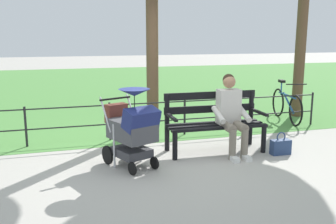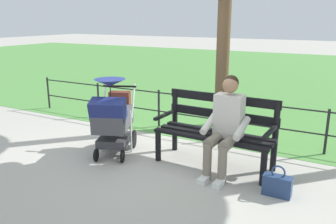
# 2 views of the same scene
# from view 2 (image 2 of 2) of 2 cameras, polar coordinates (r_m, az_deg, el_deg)

# --- Properties ---
(ground_plane) EXTENTS (60.00, 60.00, 0.00)m
(ground_plane) POSITION_cam_2_polar(r_m,az_deg,el_deg) (5.20, -1.39, -7.09)
(ground_plane) COLOR #ADA89E
(grass_lawn) EXTENTS (40.00, 16.00, 0.01)m
(grass_lawn) POSITION_cam_2_polar(r_m,az_deg,el_deg) (13.32, 18.03, 5.98)
(grass_lawn) COLOR #518E42
(grass_lawn) RESTS_ON ground
(park_bench) EXTENTS (1.62, 0.65, 0.96)m
(park_bench) POSITION_cam_2_polar(r_m,az_deg,el_deg) (4.78, 8.02, -2.55)
(park_bench) COLOR black
(park_bench) RESTS_ON ground
(person_on_bench) EXTENTS (0.54, 0.74, 1.28)m
(person_on_bench) POSITION_cam_2_polar(r_m,az_deg,el_deg) (4.47, 9.45, -1.83)
(person_on_bench) COLOR slate
(person_on_bench) RESTS_ON ground
(stroller) EXTENTS (0.78, 1.00, 1.15)m
(stroller) POSITION_cam_2_polar(r_m,az_deg,el_deg) (5.09, -9.05, -0.68)
(stroller) COLOR black
(stroller) RESTS_ON ground
(handbag) EXTENTS (0.32, 0.14, 0.37)m
(handbag) POSITION_cam_2_polar(r_m,az_deg,el_deg) (4.23, 17.51, -11.39)
(handbag) COLOR navy
(handbag) RESTS_ON ground
(park_fence) EXTENTS (7.19, 0.04, 0.70)m
(park_fence) POSITION_cam_2_polar(r_m,az_deg,el_deg) (6.09, 4.30, 0.40)
(park_fence) COLOR black
(park_fence) RESTS_ON ground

